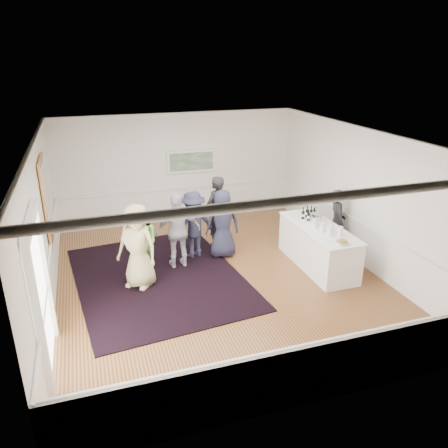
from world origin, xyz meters
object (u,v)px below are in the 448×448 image
object	(u,v)px
guest_lilac	(178,231)
guest_dark_b	(216,211)
bartender	(337,222)
ice_bucket	(316,219)
guest_tan	(137,246)
guest_dark_a	(193,225)
guest_navy	(223,224)
nut_bowl	(342,242)
guest_green	(141,243)
serving_table	(318,246)

from	to	relation	value
guest_lilac	guest_dark_b	xyz separation A→B (m)	(1.20, 0.92, 0.03)
bartender	ice_bucket	xyz separation A→B (m)	(-0.76, -0.28, 0.28)
guest_tan	guest_dark_b	xyz separation A→B (m)	(2.23, 1.56, -0.00)
guest_dark_a	guest_navy	world-z (taller)	guest_navy
nut_bowl	guest_dark_a	bearing A→B (deg)	137.41
guest_lilac	guest_dark_a	bearing A→B (deg)	-139.67
guest_tan	guest_green	bearing A→B (deg)	109.36
guest_navy	ice_bucket	distance (m)	2.24
bartender	ice_bucket	size ratio (longest dim) A/B	6.43
guest_green	guest_lilac	size ratio (longest dim) A/B	0.92
bartender	guest_tan	distance (m)	4.93
guest_dark_b	guest_dark_a	bearing A→B (deg)	0.90
guest_green	guest_dark_b	bearing A→B (deg)	92.43
guest_tan	guest_lilac	world-z (taller)	guest_tan
guest_green	guest_navy	distance (m)	2.11
guest_lilac	nut_bowl	xyz separation A→B (m)	(3.09, -1.99, 0.13)
nut_bowl	ice_bucket	bearing A→B (deg)	87.39
ice_bucket	guest_dark_a	bearing A→B (deg)	156.01
bartender	nut_bowl	bearing A→B (deg)	165.32
guest_dark_a	guest_lilac	bearing A→B (deg)	29.65
bartender	nut_bowl	xyz separation A→B (m)	(-0.81, -1.50, 0.20)
guest_navy	guest_dark_a	bearing A→B (deg)	-9.00
serving_table	guest_tan	bearing A→B (deg)	175.12
serving_table	nut_bowl	bearing A→B (deg)	-91.42
serving_table	ice_bucket	world-z (taller)	ice_bucket
serving_table	guest_dark_b	distance (m)	2.74
guest_dark_a	guest_tan	bearing A→B (deg)	23.05
guest_lilac	guest_navy	xyz separation A→B (m)	(1.16, 0.23, -0.05)
guest_navy	guest_dark_b	bearing A→B (deg)	-87.41
serving_table	guest_tan	size ratio (longest dim) A/B	1.31
guest_dark_b	guest_green	bearing A→B (deg)	-3.33
ice_bucket	serving_table	bearing A→B (deg)	-97.73
guest_green	nut_bowl	xyz separation A→B (m)	(3.98, -1.71, 0.20)
guest_green	serving_table	bearing A→B (deg)	52.55
guest_lilac	ice_bucket	bearing A→B (deg)	164.44
guest_green	guest_dark_a	xyz separation A→B (m)	(1.36, 0.70, 0.01)
guest_dark_a	ice_bucket	size ratio (longest dim) A/B	6.48
guest_tan	guest_dark_b	size ratio (longest dim) A/B	1.00
serving_table	guest_tan	distance (m)	4.18
bartender	ice_bucket	world-z (taller)	bartender
guest_lilac	guest_dark_a	size ratio (longest dim) A/B	1.07
guest_dark_a	guest_navy	bearing A→B (deg)	152.18
guest_dark_b	guest_navy	size ratio (longest dim) A/B	1.09
serving_table	guest_navy	distance (m)	2.34
serving_table	guest_dark_b	world-z (taller)	guest_dark_b
ice_bucket	guest_lilac	bearing A→B (deg)	166.28
bartender	guest_dark_b	size ratio (longest dim) A/B	0.90
bartender	guest_dark_b	xyz separation A→B (m)	(-2.70, 1.41, 0.10)
bartender	guest_lilac	distance (m)	3.93
ice_bucket	guest_navy	bearing A→B (deg)	153.22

